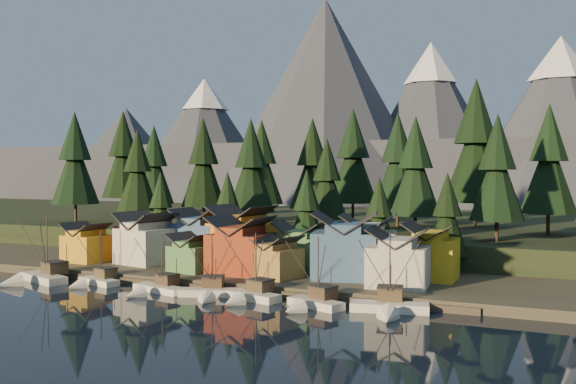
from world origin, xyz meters
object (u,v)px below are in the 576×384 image
at_px(boat_4, 249,286).
at_px(boat_3, 210,285).
at_px(boat_0, 36,269).
at_px(house_back_1, 200,234).
at_px(boat_6, 389,297).
at_px(boat_5, 311,293).
at_px(house_front_0, 86,241).
at_px(house_back_0, 144,234).
at_px(house_front_1, 146,237).
at_px(boat_2, 154,282).
at_px(boat_1, 94,274).

bearing_deg(boat_4, boat_3, -165.46).
distance_m(boat_0, house_back_1, 29.62).
distance_m(boat_0, boat_6, 60.14).
xyz_separation_m(boat_4, boat_5, (10.01, -0.92, -0.03)).
xyz_separation_m(boat_5, house_front_0, (-52.03, 14.29, 3.23)).
bearing_deg(boat_3, house_front_0, 138.65).
bearing_deg(boat_4, house_back_0, 162.73).
relative_size(boat_6, house_front_0, 1.45).
bearing_deg(boat_0, boat_5, 19.92).
relative_size(boat_0, boat_6, 1.07).
bearing_deg(house_front_1, boat_4, -16.03).
xyz_separation_m(boat_2, house_front_0, (-25.95, 14.17, 3.57)).
bearing_deg(house_front_1, boat_6, -5.11).
bearing_deg(boat_3, boat_6, -19.52).
height_order(boat_5, house_front_1, house_front_1).
distance_m(boat_1, house_back_1, 23.17).
bearing_deg(house_front_1, boat_5, -10.93).
distance_m(boat_4, house_front_1, 34.30).
bearing_deg(boat_2, boat_4, 14.97).
bearing_deg(boat_0, house_front_1, 80.60).
distance_m(boat_3, boat_6, 27.10).
distance_m(boat_0, boat_3, 33.05).
bearing_deg(boat_5, boat_2, -160.20).
distance_m(boat_0, house_back_0, 23.17).
bearing_deg(boat_3, boat_2, 163.91).
xyz_separation_m(boat_0, boat_6, (60.12, 1.80, -0.18)).
distance_m(house_front_1, house_back_1, 10.08).
xyz_separation_m(boat_5, house_front_1, (-40.09, 16.82, 4.31)).
bearing_deg(boat_0, boat_1, 30.60).
bearing_deg(boat_2, house_back_1, 117.31).
bearing_deg(boat_2, boat_1, -174.61).
relative_size(boat_4, boat_5, 1.01).
relative_size(boat_1, boat_3, 0.94).
xyz_separation_m(boat_3, boat_6, (27.10, 0.52, 0.26)).
bearing_deg(boat_3, boat_1, 157.38).
bearing_deg(boat_5, house_back_1, 164.32).
bearing_deg(house_front_1, house_front_0, -156.16).
bearing_deg(boat_6, boat_4, 168.55).
height_order(boat_3, house_front_0, boat_3).
distance_m(boat_2, house_back_1, 24.52).
xyz_separation_m(house_back_0, house_back_1, (11.80, 1.52, 0.46)).
bearing_deg(boat_6, house_front_0, 155.57).
distance_m(house_front_0, house_front_1, 12.25).
height_order(boat_6, house_back_1, house_back_1).
bearing_deg(house_back_0, boat_0, -100.32).
bearing_deg(boat_4, boat_1, -167.32).
bearing_deg(house_back_1, boat_1, -109.11).
bearing_deg(house_front_0, house_back_1, 30.63).
bearing_deg(house_front_1, boat_1, -74.56).
bearing_deg(house_front_1, boat_0, -107.01).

